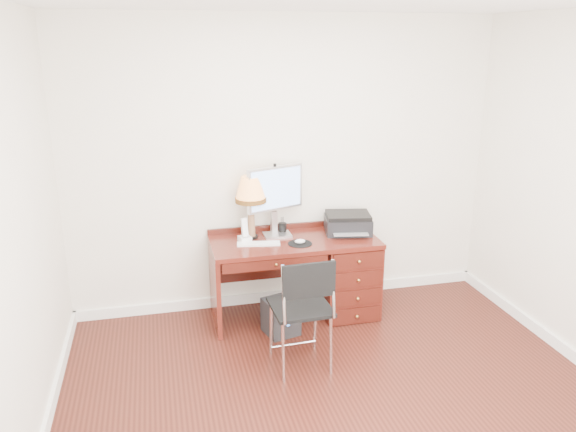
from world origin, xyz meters
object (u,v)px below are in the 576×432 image
object	(u,v)px
printer	(348,223)
leg_lamp	(251,193)
desk	(328,271)
equipment_box	(281,316)
phone	(245,234)
chair	(303,302)
monitor	(276,192)

from	to	relation	value
printer	leg_lamp	bearing A→B (deg)	-173.16
desk	printer	xyz separation A→B (m)	(0.21, 0.07, 0.43)
desk	equipment_box	bearing A→B (deg)	-149.58
printer	leg_lamp	size ratio (longest dim) A/B	0.82
desk	phone	bearing A→B (deg)	175.57
phone	desk	bearing A→B (deg)	-18.29
desk	phone	distance (m)	0.86
chair	leg_lamp	bearing A→B (deg)	99.46
monitor	equipment_box	distance (m)	1.11
desk	equipment_box	size ratio (longest dim) A/B	4.81
desk	chair	bearing A→B (deg)	-118.19
monitor	phone	distance (m)	0.48
printer	monitor	bearing A→B (deg)	-177.39
monitor	leg_lamp	xyz separation A→B (m)	(-0.24, -0.03, 0.01)
monitor	chair	distance (m)	1.21
phone	equipment_box	world-z (taller)	phone
leg_lamp	printer	bearing A→B (deg)	-3.77
printer	desk	bearing A→B (deg)	-150.15
phone	leg_lamp	bearing A→B (deg)	30.93
phone	equipment_box	size ratio (longest dim) A/B	0.68
desk	monitor	size ratio (longest dim) A/B	2.33
equipment_box	desk	bearing A→B (deg)	15.38
printer	chair	xyz separation A→B (m)	(-0.69, -0.97, -0.27)
printer	chair	size ratio (longest dim) A/B	0.50
monitor	leg_lamp	bearing A→B (deg)	168.06
leg_lamp	phone	size ratio (longest dim) A/B	2.68
equipment_box	chair	bearing A→B (deg)	-101.31
printer	chair	bearing A→B (deg)	-114.86
desk	equipment_box	distance (m)	0.65
printer	leg_lamp	xyz separation A→B (m)	(-0.90, 0.06, 0.33)
leg_lamp	equipment_box	xyz separation A→B (m)	(0.17, -0.44, -1.01)
leg_lamp	equipment_box	distance (m)	1.12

